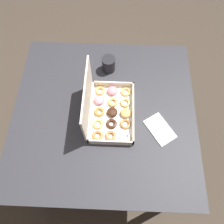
# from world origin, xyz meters

# --- Properties ---
(ground_plane) EXTENTS (8.00, 8.00, 0.00)m
(ground_plane) POSITION_xyz_m (0.00, 0.00, 0.00)
(ground_plane) COLOR #42382D
(dining_table) EXTENTS (0.94, 0.97, 0.77)m
(dining_table) POSITION_xyz_m (0.00, 0.00, 0.66)
(dining_table) COLOR #2D2D33
(dining_table) RESTS_ON ground_plane
(donut_box) EXTENTS (0.34, 0.23, 0.26)m
(donut_box) POSITION_xyz_m (-0.00, -0.01, 0.82)
(donut_box) COLOR white
(donut_box) RESTS_ON dining_table
(coffee_mug) EXTENTS (0.08, 0.08, 0.09)m
(coffee_mug) POSITION_xyz_m (0.28, -0.01, 0.82)
(coffee_mug) COLOR #232328
(coffee_mug) RESTS_ON dining_table
(paper_napkin) EXTENTS (0.19, 0.17, 0.01)m
(paper_napkin) POSITION_xyz_m (-0.09, -0.29, 0.77)
(paper_napkin) COLOR white
(paper_napkin) RESTS_ON dining_table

